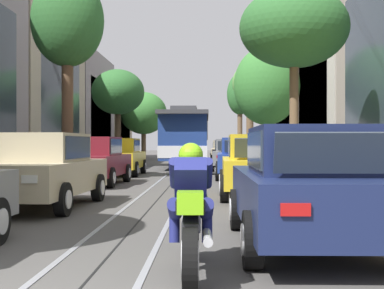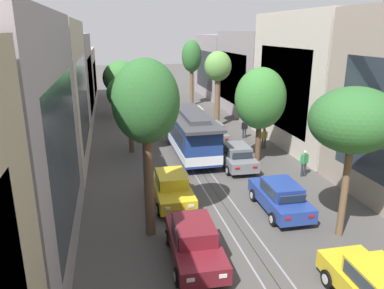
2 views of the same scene
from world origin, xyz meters
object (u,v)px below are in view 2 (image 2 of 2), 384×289
object	(u,v)px
parked_car_beige_sixth_right	(194,115)
pedestrian_on_left_pavement	(304,162)
pedestrian_crossing_far	(245,128)
street_tree_kerb_left_fourth	(122,78)
parked_car_grey_fifth_right	(212,132)
street_tree_kerb_right_fourth	(218,69)
street_tree_kerb_right_second	(354,121)
street_tree_kerb_left_second	(146,105)
cable_car_trolley	(191,134)
parked_car_maroon_mid_left	(194,242)
street_tree_kerb_right_mid	(260,99)
parked_car_grey_fourth_right	(236,156)
pedestrian_on_right_pavement	(264,137)
street_tree_kerb_left_mid	(129,93)
parked_car_yellow_fourth_left	(172,188)
street_tree_kerb_right_far	(192,58)
parked_car_blue_mid_right	(280,196)

from	to	relation	value
parked_car_beige_sixth_right	pedestrian_on_left_pavement	bearing A→B (deg)	-76.52
pedestrian_on_left_pavement	pedestrian_crossing_far	distance (m)	8.95
street_tree_kerb_left_fourth	pedestrian_on_left_pavement	bearing A→B (deg)	-63.69
parked_car_grey_fifth_right	street_tree_kerb_right_fourth	xyz separation A→B (m)	(1.77, 4.60, 4.57)
street_tree_kerb_right_fourth	pedestrian_crossing_far	distance (m)	6.26
street_tree_kerb_right_second	pedestrian_on_left_pavement	size ratio (longest dim) A/B	3.90
street_tree_kerb_left_second	cable_car_trolley	size ratio (longest dim) A/B	0.84
parked_car_maroon_mid_left	street_tree_kerb_right_mid	world-z (taller)	street_tree_kerb_right_mid
parked_car_maroon_mid_left	parked_car_grey_fourth_right	distance (m)	10.72
pedestrian_on_right_pavement	pedestrian_crossing_far	world-z (taller)	pedestrian_on_right_pavement
parked_car_grey_fourth_right	pedestrian_on_right_pavement	world-z (taller)	pedestrian_on_right_pavement
street_tree_kerb_left_second	pedestrian_crossing_far	xyz separation A→B (m)	(9.46, 13.68, -4.93)
street_tree_kerb_left_fourth	street_tree_kerb_right_second	size ratio (longest dim) A/B	0.87
street_tree_kerb_right_mid	pedestrian_crossing_far	world-z (taller)	street_tree_kerb_right_mid
street_tree_kerb_right_second	pedestrian_on_right_pavement	world-z (taller)	street_tree_kerb_right_second
street_tree_kerb_right_second	pedestrian_on_left_pavement	distance (m)	8.14
street_tree_kerb_left_mid	pedestrian_on_left_pavement	distance (m)	12.89
parked_car_beige_sixth_right	street_tree_kerb_right_second	bearing A→B (deg)	-85.51
street_tree_kerb_left_second	pedestrian_on_left_pavement	world-z (taller)	street_tree_kerb_left_second
street_tree_kerb_right_second	parked_car_maroon_mid_left	bearing A→B (deg)	-176.60
street_tree_kerb_left_mid	pedestrian_on_right_pavement	distance (m)	10.66
street_tree_kerb_right_fourth	parked_car_grey_fifth_right	bearing A→B (deg)	-111.06
pedestrian_on_left_pavement	street_tree_kerb_right_second	bearing A→B (deg)	-105.83
parked_car_yellow_fourth_left	street_tree_kerb_right_far	distance (m)	27.09
pedestrian_on_right_pavement	cable_car_trolley	bearing A→B (deg)	-173.22
cable_car_trolley	pedestrian_on_left_pavement	bearing A→B (deg)	-40.82
pedestrian_on_left_pavement	street_tree_kerb_left_mid	bearing A→B (deg)	144.63
parked_car_maroon_mid_left	street_tree_kerb_left_fourth	world-z (taller)	street_tree_kerb_left_fourth
parked_car_grey_fourth_right	pedestrian_on_left_pavement	size ratio (longest dim) A/B	2.61
parked_car_grey_fourth_right	parked_car_yellow_fourth_left	bearing A→B (deg)	-140.07
street_tree_kerb_left_mid	cable_car_trolley	distance (m)	5.33
street_tree_kerb_left_second	pedestrian_on_left_pavement	size ratio (longest dim) A/B	4.55
street_tree_kerb_right_far	parked_car_maroon_mid_left	bearing A→B (deg)	-102.30
street_tree_kerb_right_far	street_tree_kerb_right_mid	bearing A→B (deg)	-89.67
parked_car_blue_mid_right	parked_car_grey_fifth_right	world-z (taller)	same
parked_car_grey_fifth_right	street_tree_kerb_right_mid	size ratio (longest dim) A/B	0.68
street_tree_kerb_right_second	street_tree_kerb_left_mid	bearing A→B (deg)	120.70
street_tree_kerb_left_second	street_tree_kerb_left_fourth	distance (m)	25.35
street_tree_kerb_right_mid	cable_car_trolley	xyz separation A→B (m)	(-4.33, 1.82, -2.69)
parked_car_maroon_mid_left	street_tree_kerb_right_second	bearing A→B (deg)	3.40
parked_car_beige_sixth_right	cable_car_trolley	distance (m)	10.13
pedestrian_on_left_pavement	street_tree_kerb_right_fourth	bearing A→B (deg)	97.68
pedestrian_on_right_pavement	street_tree_kerb_right_mid	bearing A→B (deg)	-121.44
cable_car_trolley	pedestrian_crossing_far	size ratio (longest dim) A/B	5.74
street_tree_kerb_right_fourth	pedestrian_on_right_pavement	xyz separation A→B (m)	(1.63, -7.26, -4.47)
parked_car_blue_mid_right	street_tree_kerb_left_mid	bearing A→B (deg)	120.68
pedestrian_crossing_far	street_tree_kerb_right_mid	bearing A→B (deg)	-101.13
parked_car_grey_fourth_right	street_tree_kerb_left_fourth	bearing A→B (deg)	109.92
street_tree_kerb_left_mid	pedestrian_on_right_pavement	xyz separation A→B (m)	(9.99, -1.30, -3.50)
parked_car_grey_fourth_right	street_tree_kerb_left_fourth	world-z (taller)	street_tree_kerb_left_fourth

